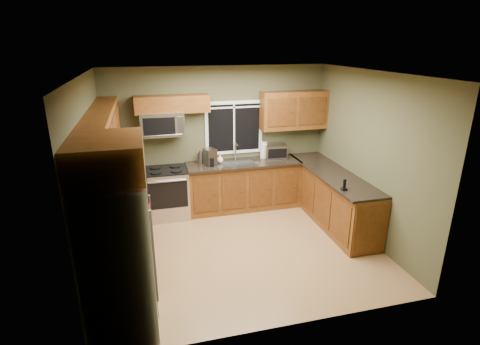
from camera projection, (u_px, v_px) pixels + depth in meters
name	position (u px, v px, depth m)	size (l,w,h in m)	color
floor	(242.00, 248.00, 5.96)	(4.20, 4.20, 0.00)	olive
ceiling	(243.00, 73.00, 5.07)	(4.20, 4.20, 0.00)	white
back_wall	(219.00, 139.00, 7.16)	(4.20, 4.20, 0.00)	#49492D
front_wall	(287.00, 221.00, 3.87)	(4.20, 4.20, 0.00)	#49492D
left_wall	(92.00, 180.00, 5.02)	(3.60, 3.60, 0.00)	#49492D
right_wall	(369.00, 157.00, 6.01)	(3.60, 3.60, 0.00)	#49492D
window	(234.00, 128.00, 7.15)	(1.12, 0.03, 1.02)	white
base_cabinets_left	(123.00, 222.00, 5.82)	(0.60, 2.65, 0.90)	brown
countertop_left	(122.00, 194.00, 5.67)	(0.65, 2.65, 0.04)	black
base_cabinets_back	(243.00, 186.00, 7.28)	(2.17, 0.60, 0.90)	brown
countertop_back	(244.00, 163.00, 7.10)	(2.17, 0.65, 0.04)	black
base_cabinets_peninsula	(331.00, 198.00, 6.73)	(0.60, 2.52, 0.90)	brown
countertop_peninsula	(332.00, 173.00, 6.58)	(0.65, 2.50, 0.04)	black
upper_cabinets_left	(103.00, 134.00, 5.32)	(0.33, 2.65, 0.72)	brown
upper_cabinets_back_left	(172.00, 104.00, 6.57)	(1.30, 0.33, 0.30)	brown
upper_cabinets_back_right	(294.00, 110.00, 7.18)	(1.30, 0.33, 0.72)	brown
upper_cabinet_over_fridge	(106.00, 157.00, 3.69)	(0.72, 0.90, 0.38)	brown
refrigerator	(119.00, 256.00, 4.07)	(0.74, 0.90, 1.80)	#B7B7BC
range	(167.00, 193.00, 6.90)	(0.76, 0.69, 0.94)	#B7B7BC
microwave	(162.00, 124.00, 6.61)	(0.76, 0.41, 0.42)	#B7B7BC
sink	(238.00, 162.00, 7.08)	(0.60, 0.42, 0.36)	slate
toaster_oven	(275.00, 151.00, 7.33)	(0.45, 0.37, 0.27)	#B7B7BC
coffee_maker	(210.00, 158.00, 6.89)	(0.25, 0.30, 0.31)	slate
kettle	(201.00, 157.00, 7.03)	(0.16, 0.16, 0.25)	#B7B7BC
paper_towel_roll	(264.00, 150.00, 7.34)	(0.17, 0.17, 0.34)	white
soap_bottle_a	(213.00, 155.00, 7.06)	(0.11, 0.11, 0.28)	red
soap_bottle_c	(220.00, 159.00, 7.05)	(0.12, 0.12, 0.15)	white
cordless_phone	(344.00, 187.00, 5.76)	(0.09, 0.09, 0.18)	black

